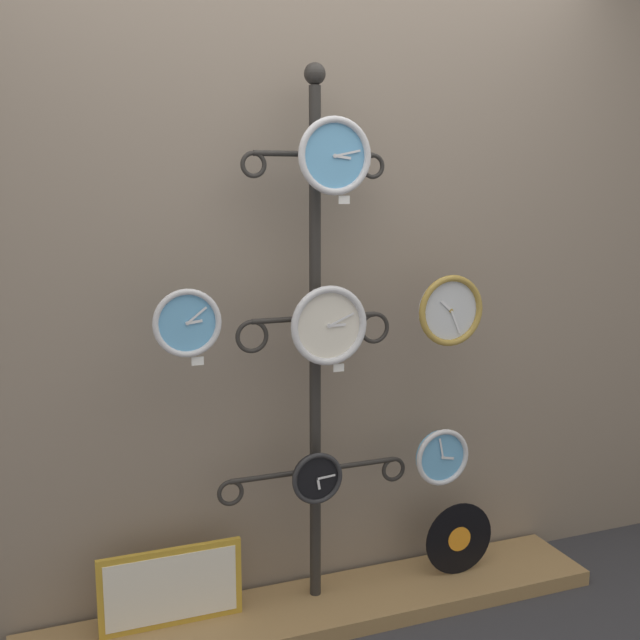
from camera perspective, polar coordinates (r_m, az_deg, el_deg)
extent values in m
cube|color=gray|center=(2.80, -1.54, 6.07)|extent=(4.40, 0.04, 2.80)
cube|color=#9E7A4C|center=(3.02, 0.07, -21.13)|extent=(2.20, 0.36, 0.06)
cylinder|color=#282623|center=(3.08, -0.35, -20.91)|extent=(0.44, 0.44, 0.02)
cylinder|color=#282623|center=(2.72, -0.38, -3.03)|extent=(0.04, 0.04, 1.92)
sphere|color=#282623|center=(2.68, -0.40, 18.25)|extent=(0.08, 0.08, 0.08)
cylinder|color=#282623|center=(2.62, -2.72, 12.55)|extent=(0.22, 0.02, 0.02)
torus|color=#282623|center=(2.58, -5.09, 11.72)|extent=(0.09, 0.02, 0.09)
cylinder|color=#282623|center=(2.69, 1.86, 12.47)|extent=(0.22, 0.02, 0.02)
torus|color=#282623|center=(2.74, 4.04, 11.62)|extent=(0.09, 0.02, 0.09)
cylinder|color=#282623|center=(2.65, -2.77, 0.02)|extent=(0.24, 0.02, 0.02)
torus|color=#282623|center=(2.62, -5.20, -1.25)|extent=(0.12, 0.02, 0.12)
cylinder|color=#282623|center=(2.73, 1.94, 0.31)|extent=(0.24, 0.02, 0.02)
torus|color=#282623|center=(2.78, 4.16, -0.60)|extent=(0.12, 0.02, 0.12)
cylinder|color=#282623|center=(2.79, -3.55, -11.77)|extent=(0.32, 0.02, 0.02)
torus|color=#282623|center=(2.77, -6.84, -12.94)|extent=(0.10, 0.02, 0.10)
cylinder|color=#282623|center=(2.90, 2.70, -10.94)|extent=(0.32, 0.02, 0.02)
torus|color=#282623|center=(2.97, 5.61, -11.25)|extent=(0.10, 0.02, 0.10)
cylinder|color=#60A8DB|center=(2.56, 1.03, 12.38)|extent=(0.24, 0.02, 0.24)
torus|color=silver|center=(2.55, 1.16, 12.40)|extent=(0.26, 0.02, 0.26)
cylinder|color=silver|center=(2.55, 1.16, 12.39)|extent=(0.01, 0.01, 0.01)
cube|color=silver|center=(2.56, 1.77, 12.30)|extent=(0.06, 0.00, 0.02)
cube|color=silver|center=(2.56, 2.14, 12.59)|extent=(0.09, 0.00, 0.03)
cylinder|color=#60A8DB|center=(2.46, -10.14, -0.19)|extent=(0.20, 0.02, 0.20)
torus|color=silver|center=(2.44, -10.07, -0.25)|extent=(0.23, 0.02, 0.23)
cylinder|color=silver|center=(2.44, -10.07, -0.24)|extent=(0.01, 0.01, 0.01)
cube|color=silver|center=(2.45, -9.51, -0.15)|extent=(0.05, 0.00, 0.01)
cube|color=silver|center=(2.44, -9.36, 0.36)|extent=(0.07, 0.00, 0.05)
cylinder|color=silver|center=(2.61, 0.58, -0.39)|extent=(0.26, 0.02, 0.26)
torus|color=silver|center=(2.59, 0.71, -0.44)|extent=(0.28, 0.03, 0.28)
cylinder|color=silver|center=(2.59, 0.70, -0.44)|extent=(0.02, 0.01, 0.02)
cube|color=silver|center=(2.60, 1.34, -0.39)|extent=(0.06, 0.00, 0.01)
cube|color=silver|center=(2.61, 1.66, 0.04)|extent=(0.09, 0.00, 0.05)
cylinder|color=silver|center=(2.82, 9.80, 0.75)|extent=(0.24, 0.02, 0.24)
torus|color=#A58438|center=(2.81, 9.96, 0.70)|extent=(0.27, 0.02, 0.27)
cylinder|color=#A58438|center=(2.81, 9.96, 0.70)|extent=(0.01, 0.01, 0.01)
cube|color=silver|center=(2.80, 9.60, 1.07)|extent=(0.05, 0.00, 0.05)
cube|color=silver|center=(2.83, 10.29, -0.15)|extent=(0.05, 0.00, 0.09)
cylinder|color=black|center=(2.74, -0.30, -11.89)|extent=(0.17, 0.02, 0.17)
torus|color=#262628|center=(2.72, -0.19, -11.99)|extent=(0.19, 0.02, 0.19)
cylinder|color=#262628|center=(2.72, -0.19, -12.00)|extent=(0.01, 0.01, 0.01)
cube|color=silver|center=(2.73, -0.11, -12.39)|extent=(0.02, 0.00, 0.04)
cube|color=silver|center=(2.73, 0.51, -11.86)|extent=(0.07, 0.00, 0.01)
cylinder|color=#60A8DB|center=(2.93, 9.18, -10.21)|extent=(0.20, 0.02, 0.20)
torus|color=silver|center=(2.92, 9.33, -10.30)|extent=(0.22, 0.02, 0.22)
cylinder|color=silver|center=(2.92, 9.33, -10.30)|extent=(0.01, 0.01, 0.01)
cube|color=silver|center=(2.93, 9.75, -10.32)|extent=(0.05, 0.00, 0.02)
cube|color=silver|center=(2.90, 9.23, -9.62)|extent=(0.02, 0.00, 0.08)
cylinder|color=black|center=(3.17, 10.54, -16.06)|extent=(0.30, 0.01, 0.30)
cylinder|color=orange|center=(3.17, 10.58, -16.09)|extent=(0.10, 0.00, 0.10)
cube|color=gold|center=(2.85, -11.27, -19.34)|extent=(0.51, 0.02, 0.29)
cube|color=white|center=(2.84, -11.23, -19.44)|extent=(0.46, 0.00, 0.25)
cube|color=white|center=(2.56, 1.85, 9.14)|extent=(0.04, 0.00, 0.03)
cube|color=white|center=(2.48, -9.31, -3.11)|extent=(0.04, 0.00, 0.03)
cube|color=white|center=(2.64, 1.43, -3.66)|extent=(0.04, 0.00, 0.03)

